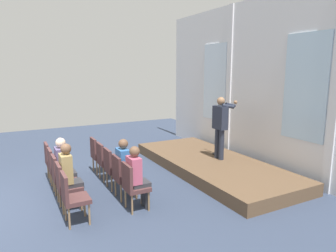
% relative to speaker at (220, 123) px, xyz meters
% --- Properties ---
extents(ground_plane, '(16.73, 16.73, 0.00)m').
position_rel_speaker_xyz_m(ground_plane, '(-0.02, -5.30, -1.28)').
color(ground_plane, '#2D384C').
extents(rear_partition, '(8.61, 0.14, 4.60)m').
position_rel_speaker_xyz_m(rear_partition, '(0.00, 1.13, 1.02)').
color(rear_partition, silver).
rests_on(rear_partition, ground).
extents(stage_platform, '(5.14, 2.15, 0.30)m').
position_rel_speaker_xyz_m(stage_platform, '(-0.02, -0.24, -1.13)').
color(stage_platform, brown).
rests_on(stage_platform, ground).
extents(speaker, '(0.50, 0.69, 1.68)m').
position_rel_speaker_xyz_m(speaker, '(0.00, 0.00, 0.00)').
color(speaker, '#232838').
rests_on(speaker, stage_platform).
extents(mic_stand, '(0.28, 0.28, 1.55)m').
position_rel_speaker_xyz_m(mic_stand, '(-0.36, 0.21, -0.64)').
color(mic_stand, black).
rests_on(mic_stand, stage_platform).
extents(chair_r0_c0, '(0.46, 0.44, 0.94)m').
position_rel_speaker_xyz_m(chair_r0_c0, '(-1.26, -3.01, -0.74)').
color(chair_r0_c0, olive).
rests_on(chair_r0_c0, ground).
extents(chair_r0_c1, '(0.46, 0.44, 0.94)m').
position_rel_speaker_xyz_m(chair_r0_c1, '(-0.64, -3.01, -0.74)').
color(chair_r0_c1, olive).
rests_on(chair_r0_c1, ground).
extents(chair_r0_c2, '(0.46, 0.44, 0.94)m').
position_rel_speaker_xyz_m(chair_r0_c2, '(-0.02, -3.01, -0.74)').
color(chair_r0_c2, olive).
rests_on(chair_r0_c2, ground).
extents(chair_r0_c3, '(0.46, 0.44, 0.94)m').
position_rel_speaker_xyz_m(chair_r0_c3, '(0.60, -3.01, -0.74)').
color(chair_r0_c3, olive).
rests_on(chair_r0_c3, ground).
extents(audience_r0_c3, '(0.36, 0.39, 1.29)m').
position_rel_speaker_xyz_m(audience_r0_c3, '(0.60, -2.92, -0.56)').
color(audience_r0_c3, '#2D2D33').
rests_on(audience_r0_c3, ground).
extents(chair_r0_c4, '(0.46, 0.44, 0.94)m').
position_rel_speaker_xyz_m(chair_r0_c4, '(1.22, -3.01, -0.74)').
color(chair_r0_c4, olive).
rests_on(chair_r0_c4, ground).
extents(audience_r0_c4, '(0.36, 0.39, 1.27)m').
position_rel_speaker_xyz_m(audience_r0_c4, '(1.22, -2.92, -0.57)').
color(audience_r0_c4, '#2D2D33').
rests_on(audience_r0_c4, ground).
extents(chair_r1_c0, '(0.46, 0.44, 0.94)m').
position_rel_speaker_xyz_m(chair_r1_c0, '(-1.26, -4.15, -0.74)').
color(chair_r1_c0, olive).
rests_on(chair_r1_c0, ground).
extents(chair_r1_c1, '(0.46, 0.44, 0.94)m').
position_rel_speaker_xyz_m(chair_r1_c1, '(-0.64, -4.15, -0.74)').
color(chair_r1_c1, olive).
rests_on(chair_r1_c1, ground).
extents(chair_r1_c2, '(0.46, 0.44, 0.94)m').
position_rel_speaker_xyz_m(chair_r1_c2, '(-0.02, -4.15, -0.74)').
color(chair_r1_c2, olive).
rests_on(chair_r1_c2, ground).
extents(audience_r1_c2, '(0.36, 0.39, 1.31)m').
position_rel_speaker_xyz_m(audience_r1_c2, '(-0.02, -4.06, -0.55)').
color(audience_r1_c2, '#2D2D33').
rests_on(audience_r1_c2, ground).
extents(chair_r1_c3, '(0.46, 0.44, 0.94)m').
position_rel_speaker_xyz_m(chair_r1_c3, '(0.60, -4.15, -0.74)').
color(chair_r1_c3, olive).
rests_on(chair_r1_c3, ground).
extents(audience_r1_c3, '(0.36, 0.39, 1.32)m').
position_rel_speaker_xyz_m(audience_r1_c3, '(0.60, -4.07, -0.54)').
color(audience_r1_c3, '#2D2D33').
rests_on(audience_r1_c3, ground).
extents(chair_r1_c4, '(0.46, 0.44, 0.94)m').
position_rel_speaker_xyz_m(chair_r1_c4, '(1.22, -4.15, -0.74)').
color(chair_r1_c4, olive).
rests_on(chair_r1_c4, ground).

